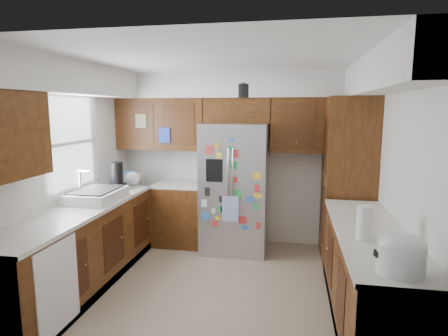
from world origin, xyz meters
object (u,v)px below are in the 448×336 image
at_px(fridge, 235,188).
at_px(paper_towel, 365,223).
at_px(rice_cooker, 401,253).
at_px(pantry, 347,180).

relative_size(fridge, paper_towel, 6.34).
bearing_deg(rice_cooker, pantry, 89.99).
xyz_separation_m(fridge, rice_cooker, (1.50, -2.58, 0.16)).
bearing_deg(fridge, paper_towel, -54.53).
xyz_separation_m(pantry, fridge, (-1.50, 0.05, -0.17)).
height_order(fridge, paper_towel, fridge).
distance_m(pantry, rice_cooker, 2.53).
bearing_deg(fridge, rice_cooker, -59.87).
relative_size(rice_cooker, paper_towel, 1.11).
height_order(fridge, rice_cooker, fridge).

